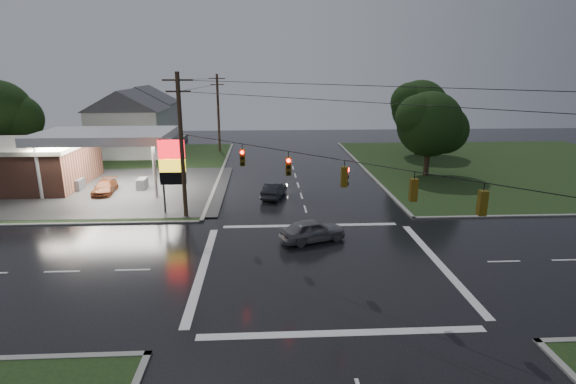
{
  "coord_description": "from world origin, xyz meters",
  "views": [
    {
      "loc": [
        -3.32,
        -24.18,
        11.23
      ],
      "look_at": [
        -1.73,
        5.53,
        3.0
      ],
      "focal_mm": 28.0,
      "sensor_mm": 36.0,
      "label": 1
    }
  ],
  "objects_px": {
    "car_crossing": "(312,230)",
    "car_pump": "(105,188)",
    "utility_pole_nw": "(182,144)",
    "tree_ne_far": "(421,108)",
    "gas_station": "(33,161)",
    "pylon_sign": "(172,164)",
    "house_far": "(145,113)",
    "tree_nw_behind": "(0,113)",
    "tree_ne_near": "(431,124)",
    "house_near": "(129,122)",
    "car_north": "(274,190)",
    "utility_pole_n": "(218,112)"
  },
  "relations": [
    {
      "from": "car_crossing",
      "to": "tree_ne_near",
      "type": "bearing_deg",
      "value": -58.16
    },
    {
      "from": "gas_station",
      "to": "house_near",
      "type": "height_order",
      "value": "house_near"
    },
    {
      "from": "pylon_sign",
      "to": "house_near",
      "type": "xyz_separation_m",
      "value": [
        -10.45,
        25.5,
        0.39
      ]
    },
    {
      "from": "car_north",
      "to": "tree_ne_far",
      "type": "bearing_deg",
      "value": -119.55
    },
    {
      "from": "utility_pole_n",
      "to": "house_near",
      "type": "bearing_deg",
      "value": -170.09
    },
    {
      "from": "gas_station",
      "to": "utility_pole_nw",
      "type": "bearing_deg",
      "value": -32.23
    },
    {
      "from": "tree_ne_near",
      "to": "car_crossing",
      "type": "relative_size",
      "value": 2.02
    },
    {
      "from": "car_north",
      "to": "house_far",
      "type": "bearing_deg",
      "value": -43.83
    },
    {
      "from": "gas_station",
      "to": "utility_pole_n",
      "type": "distance_m",
      "value": 24.6
    },
    {
      "from": "gas_station",
      "to": "utility_pole_n",
      "type": "height_order",
      "value": "utility_pole_n"
    },
    {
      "from": "car_north",
      "to": "car_crossing",
      "type": "xyz_separation_m",
      "value": [
        2.32,
        -10.71,
        0.07
      ]
    },
    {
      "from": "tree_nw_behind",
      "to": "tree_ne_far",
      "type": "distance_m",
      "value": 51.15
    },
    {
      "from": "tree_nw_behind",
      "to": "utility_pole_n",
      "type": "bearing_deg",
      "value": 18.21
    },
    {
      "from": "utility_pole_n",
      "to": "tree_ne_near",
      "type": "height_order",
      "value": "utility_pole_n"
    },
    {
      "from": "tree_ne_far",
      "to": "car_pump",
      "type": "relative_size",
      "value": 2.34
    },
    {
      "from": "house_near",
      "to": "car_north",
      "type": "relative_size",
      "value": 2.67
    },
    {
      "from": "gas_station",
      "to": "car_pump",
      "type": "bearing_deg",
      "value": -21.96
    },
    {
      "from": "utility_pole_nw",
      "to": "car_pump",
      "type": "height_order",
      "value": "utility_pole_nw"
    },
    {
      "from": "tree_nw_behind",
      "to": "tree_ne_near",
      "type": "bearing_deg",
      "value": -9.47
    },
    {
      "from": "house_far",
      "to": "tree_nw_behind",
      "type": "xyz_separation_m",
      "value": [
        -11.89,
        -18.01,
        1.77
      ]
    },
    {
      "from": "utility_pole_nw",
      "to": "tree_ne_far",
      "type": "bearing_deg",
      "value": 42.59
    },
    {
      "from": "car_crossing",
      "to": "car_pump",
      "type": "bearing_deg",
      "value": 34.94
    },
    {
      "from": "car_crossing",
      "to": "gas_station",
      "type": "bearing_deg",
      "value": 38.57
    },
    {
      "from": "pylon_sign",
      "to": "car_pump",
      "type": "height_order",
      "value": "pylon_sign"
    },
    {
      "from": "tree_ne_near",
      "to": "car_north",
      "type": "relative_size",
      "value": 2.17
    },
    {
      "from": "utility_pole_nw",
      "to": "tree_ne_far",
      "type": "height_order",
      "value": "utility_pole_nw"
    },
    {
      "from": "house_near",
      "to": "car_north",
      "type": "xyz_separation_m",
      "value": [
        18.46,
        -21.34,
        -3.72
      ]
    },
    {
      "from": "utility_pole_nw",
      "to": "tree_ne_near",
      "type": "xyz_separation_m",
      "value": [
        23.64,
        12.49,
        -0.16
      ]
    },
    {
      "from": "house_far",
      "to": "tree_ne_far",
      "type": "bearing_deg",
      "value": -19.71
    },
    {
      "from": "gas_station",
      "to": "car_north",
      "type": "distance_m",
      "value": 23.8
    },
    {
      "from": "utility_pole_n",
      "to": "house_far",
      "type": "relative_size",
      "value": 0.95
    },
    {
      "from": "pylon_sign",
      "to": "house_far",
      "type": "xyz_separation_m",
      "value": [
        -11.45,
        37.5,
        0.39
      ]
    },
    {
      "from": "gas_station",
      "to": "tree_ne_far",
      "type": "xyz_separation_m",
      "value": [
        42.83,
        14.29,
        3.63
      ]
    },
    {
      "from": "pylon_sign",
      "to": "tree_ne_far",
      "type": "height_order",
      "value": "tree_ne_far"
    },
    {
      "from": "gas_station",
      "to": "car_crossing",
      "type": "xyz_separation_m",
      "value": [
        25.5,
        -15.75,
        -1.79
      ]
    },
    {
      "from": "house_far",
      "to": "car_crossing",
      "type": "relative_size",
      "value": 2.49
    },
    {
      "from": "house_near",
      "to": "tree_ne_far",
      "type": "height_order",
      "value": "tree_ne_far"
    },
    {
      "from": "tree_ne_near",
      "to": "car_pump",
      "type": "xyz_separation_m",
      "value": [
        -32.2,
        -5.36,
        -4.95
      ]
    },
    {
      "from": "house_near",
      "to": "tree_ne_near",
      "type": "bearing_deg",
      "value": -21.76
    },
    {
      "from": "pylon_sign",
      "to": "house_far",
      "type": "height_order",
      "value": "house_far"
    },
    {
      "from": "tree_ne_near",
      "to": "car_crossing",
      "type": "height_order",
      "value": "tree_ne_near"
    },
    {
      "from": "pylon_sign",
      "to": "car_north",
      "type": "relative_size",
      "value": 1.45
    },
    {
      "from": "tree_nw_behind",
      "to": "car_pump",
      "type": "height_order",
      "value": "tree_nw_behind"
    },
    {
      "from": "house_near",
      "to": "car_crossing",
      "type": "height_order",
      "value": "house_near"
    },
    {
      "from": "tree_ne_far",
      "to": "house_near",
      "type": "bearing_deg",
      "value": 176.99
    },
    {
      "from": "tree_nw_behind",
      "to": "house_near",
      "type": "bearing_deg",
      "value": 24.98
    },
    {
      "from": "car_crossing",
      "to": "tree_ne_far",
      "type": "bearing_deg",
      "value": -49.7
    },
    {
      "from": "tree_ne_near",
      "to": "car_pump",
      "type": "distance_m",
      "value": 33.02
    },
    {
      "from": "utility_pole_n",
      "to": "house_far",
      "type": "height_order",
      "value": "utility_pole_n"
    },
    {
      "from": "utility_pole_n",
      "to": "gas_station",
      "type": "bearing_deg",
      "value": -131.47
    }
  ]
}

